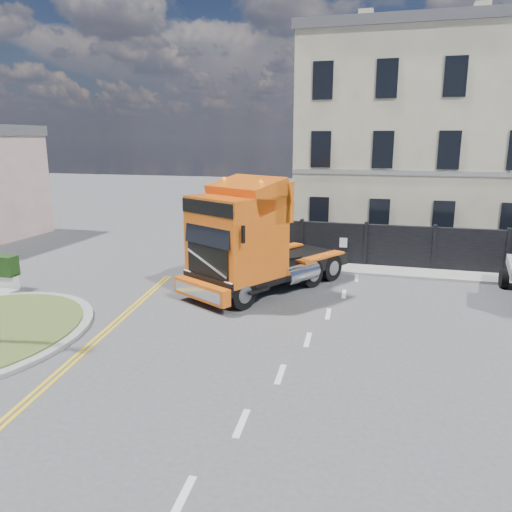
% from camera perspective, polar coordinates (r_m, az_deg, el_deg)
% --- Properties ---
extents(ground, '(120.00, 120.00, 0.00)m').
position_cam_1_polar(ground, '(16.17, -4.27, -7.90)').
color(ground, '#424244').
rests_on(ground, ground).
extents(hoarding_fence, '(18.80, 0.25, 2.00)m').
position_cam_1_polar(hoarding_fence, '(23.70, 18.54, 0.82)').
color(hoarding_fence, black).
rests_on(hoarding_fence, ground).
extents(georgian_building, '(12.30, 10.30, 12.80)m').
position_cam_1_polar(georgian_building, '(30.67, 17.54, 12.57)').
color(georgian_building, beige).
rests_on(georgian_building, ground).
extents(pavement_far, '(20.00, 1.60, 0.12)m').
position_cam_1_polar(pavement_far, '(23.01, 17.10, -1.85)').
color(pavement_far, gray).
rests_on(pavement_far, ground).
extents(truck, '(5.86, 7.58, 4.32)m').
position_cam_1_polar(truck, '(18.93, -0.68, 1.40)').
color(truck, black).
rests_on(truck, ground).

